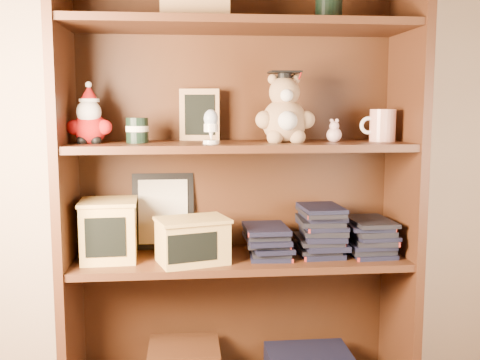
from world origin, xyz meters
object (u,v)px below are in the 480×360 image
object	(u,v)px
grad_teddy_bear	(285,115)
teacher_mug	(382,125)
treats_box	(109,230)
bookcase	(238,190)

from	to	relation	value
grad_teddy_bear	teacher_mug	bearing A→B (deg)	1.24
teacher_mug	treats_box	size ratio (longest dim) A/B	0.61
bookcase	teacher_mug	bearing A→B (deg)	-5.78
bookcase	teacher_mug	xyz separation A→B (m)	(0.50, -0.05, 0.23)
grad_teddy_bear	teacher_mug	xyz separation A→B (m)	(0.35, 0.01, -0.04)
bookcase	grad_teddy_bear	world-z (taller)	bookcase
bookcase	teacher_mug	distance (m)	0.55
teacher_mug	treats_box	distance (m)	1.01
treats_box	bookcase	bearing A→B (deg)	6.59
grad_teddy_bear	treats_box	distance (m)	0.72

